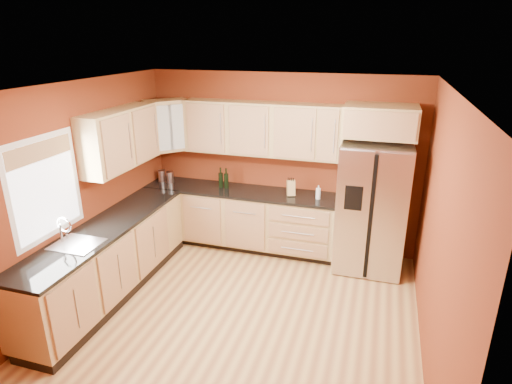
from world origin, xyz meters
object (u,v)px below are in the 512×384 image
refrigerator (371,207)px  wine_bottle_a (221,178)px  knife_block (291,188)px  soap_dispenser (318,192)px  canister_left (162,176)px

refrigerator → wine_bottle_a: 2.22m
knife_block → soap_dispenser: 0.40m
wine_bottle_a → soap_dispenser: size_ratio=1.57×
canister_left → knife_block: size_ratio=0.82×
canister_left → wine_bottle_a: size_ratio=0.59×
knife_block → wine_bottle_a: bearing=157.8°
refrigerator → canister_left: size_ratio=9.76×
soap_dispenser → refrigerator: bearing=-2.7°
wine_bottle_a → knife_block: (1.08, -0.03, -0.04)m
canister_left → soap_dispenser: 2.47m
refrigerator → knife_block: size_ratio=8.01×
canister_left → soap_dispenser: size_ratio=0.93×
wine_bottle_a → canister_left: bearing=-179.5°
refrigerator → soap_dispenser: (-0.73, 0.03, 0.13)m
knife_block → soap_dispenser: (0.40, -0.03, -0.01)m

